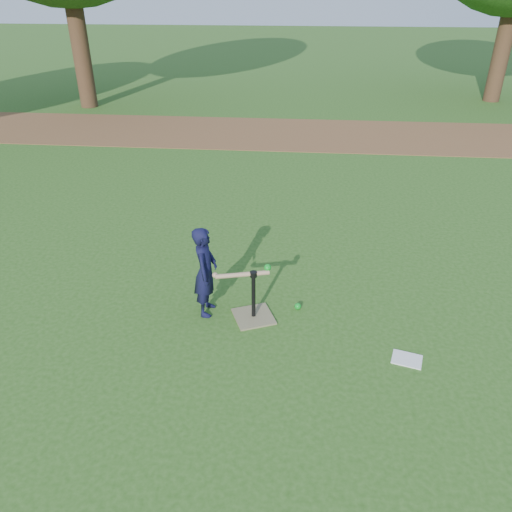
{
  "coord_description": "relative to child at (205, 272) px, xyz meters",
  "views": [
    {
      "loc": [
        0.55,
        -5.03,
        3.45
      ],
      "look_at": [
        0.08,
        -0.04,
        0.65
      ],
      "focal_mm": 35.0,
      "sensor_mm": 36.0,
      "label": 1
    }
  ],
  "objects": [
    {
      "name": "wiffle_ball_ground",
      "position": [
        1.06,
        0.14,
        -0.51
      ],
      "size": [
        0.08,
        0.08,
        0.08
      ],
      "primitive_type": "sphere",
      "color": "#0D9520",
      "rests_on": "ground"
    },
    {
      "name": "batting_tee",
      "position": [
        0.55,
        -0.07,
        -0.44
      ],
      "size": [
        0.56,
        0.56,
        0.61
      ],
      "color": "#7E7250",
      "rests_on": "ground"
    },
    {
      "name": "dirt_strip",
      "position": [
        0.47,
        7.77,
        -0.54
      ],
      "size": [
        24.0,
        3.0,
        0.01
      ],
      "primitive_type": "cube",
      "color": "brown",
      "rests_on": "ground"
    },
    {
      "name": "swing_action",
      "position": [
        0.46,
        -0.07,
        0.05
      ],
      "size": [
        0.64,
        0.24,
        0.12
      ],
      "color": "tan",
      "rests_on": "ground"
    },
    {
      "name": "child",
      "position": [
        0.0,
        0.0,
        0.0
      ],
      "size": [
        0.27,
        0.4,
        1.09
      ],
      "primitive_type": "imported",
      "rotation": [
        0.0,
        0.0,
        1.56
      ],
      "color": "black",
      "rests_on": "ground"
    },
    {
      "name": "ground",
      "position": [
        0.47,
        0.27,
        -0.55
      ],
      "size": [
        80.0,
        80.0,
        0.0
      ],
      "primitive_type": "plane",
      "color": "#285116",
      "rests_on": "ground"
    },
    {
      "name": "clipboard",
      "position": [
        2.21,
        -0.65,
        -0.54
      ],
      "size": [
        0.35,
        0.3,
        0.01
      ],
      "primitive_type": "cube",
      "rotation": [
        0.0,
        0.0,
        -0.27
      ],
      "color": "white",
      "rests_on": "ground"
    }
  ]
}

